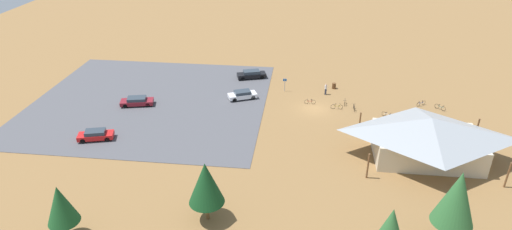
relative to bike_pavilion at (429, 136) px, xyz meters
The scene contains 23 objects.
ground 17.67m from the bike_pavilion, 41.81° to the right, with size 160.00×160.00×0.00m, color olive.
parking_lot_asphalt 39.21m from the bike_pavilion, 16.86° to the right, with size 34.44×32.36×0.05m, color #4C4C51.
bike_pavilion is the anchor object (origin of this frame).
trash_bin 21.88m from the bike_pavilion, 63.00° to the right, with size 0.60×0.60×0.90m, color brown.
lot_sign 24.81m from the bike_pavilion, 44.59° to the right, with size 0.56×0.08×2.20m.
pine_east 39.43m from the bike_pavilion, 26.74° to the left, with size 2.81×2.81×5.67m.
pine_midwest 26.89m from the bike_pavilion, 30.60° to the left, with size 3.40×3.40×6.33m.
pine_far_east 14.80m from the bike_pavilion, 84.98° to the left, with size 3.58×3.58×7.77m.
pine_west 19.40m from the bike_pavilion, 68.44° to the left, with size 2.82×2.82×6.20m.
bicycle_silver_yard_left 16.30m from the bike_pavilion, 58.14° to the right, with size 0.48×1.71×0.81m.
bicycle_red_yard_front 19.13m from the bike_pavilion, 44.08° to the right, with size 1.66×0.48×0.78m.
bicycle_orange_near_sign 11.12m from the bike_pavilion, 89.69° to the right, with size 1.81×0.48×0.85m.
bicycle_black_edge_north 14.20m from the bike_pavilion, 58.55° to the right, with size 0.48×1.73×0.78m.
bicycle_teal_mid_cluster 14.64m from the bike_pavilion, 110.60° to the right, with size 1.27×1.24×0.79m.
bicycle_purple_yard_center 9.46m from the bike_pavilion, 85.14° to the right, with size 0.74×1.68×0.85m.
bicycle_blue_near_porch 15.03m from the bike_pavilion, 100.21° to the right, with size 1.44×0.99×0.75m.
bicycle_white_yard_right 10.87m from the bike_pavilion, 74.38° to the right, with size 1.44×1.07×0.78m.
bicycle_yellow_back_row 15.62m from the bike_pavilion, 50.77° to the right, with size 1.75×0.48×0.88m.
car_maroon_second_row 40.08m from the bike_pavilion, 13.97° to the right, with size 4.99×2.88×1.25m.
car_black_mid_lot 32.25m from the bike_pavilion, 43.15° to the right, with size 5.08×3.15×1.36m.
car_white_by_curb 27.57m from the bike_pavilion, 29.98° to the right, with size 4.60×3.33×1.28m.
car_red_inner_stall 40.51m from the bike_pavilion, ahead, with size 4.64×2.81×1.29m.
visitor_crossing_yard 20.40m from the bike_pavilion, 56.36° to the right, with size 0.36×0.36×1.76m.
Camera 1 is at (1.60, 57.72, 28.27)m, focal length 30.86 mm.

